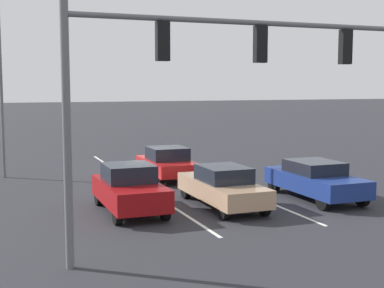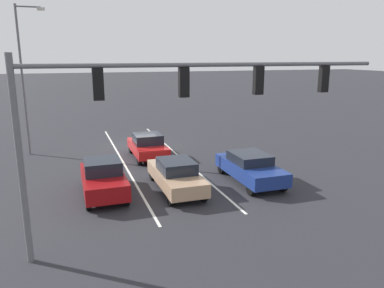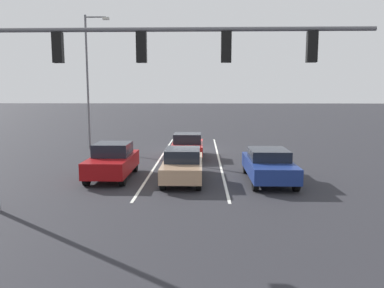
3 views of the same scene
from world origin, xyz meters
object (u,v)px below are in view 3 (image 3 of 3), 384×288
(street_lamp_right_shoulder, at_px, (90,75))
(car_red_midlane_second, at_px, (187,145))
(car_navy_leftlane_front, at_px, (269,165))
(car_tan_midlane_front, at_px, (183,164))
(car_maroon_rightlane_front, at_px, (113,161))
(traffic_signal_gantry, at_px, (124,64))

(street_lamp_right_shoulder, bearing_deg, car_red_midlane_second, 155.21)
(car_navy_leftlane_front, height_order, car_tan_midlane_front, car_tan_midlane_front)
(car_red_midlane_second, relative_size, street_lamp_right_shoulder, 0.44)
(car_tan_midlane_front, bearing_deg, street_lamp_right_shoulder, -53.30)
(car_navy_leftlane_front, xyz_separation_m, car_maroon_rightlane_front, (7.18, -0.43, 0.06))
(traffic_signal_gantry, xyz_separation_m, street_lamp_right_shoulder, (5.29, -13.93, 0.32))
(car_maroon_rightlane_front, bearing_deg, car_navy_leftlane_front, 176.58)
(car_tan_midlane_front, distance_m, car_maroon_rightlane_front, 3.34)
(street_lamp_right_shoulder, bearing_deg, car_maroon_rightlane_front, 112.09)
(street_lamp_right_shoulder, bearing_deg, car_tan_midlane_front, 126.70)
(car_red_midlane_second, bearing_deg, street_lamp_right_shoulder, -24.79)
(car_navy_leftlane_front, distance_m, street_lamp_right_shoulder, 14.96)
(car_tan_midlane_front, xyz_separation_m, car_red_midlane_second, (0.04, -6.12, 0.02))
(car_maroon_rightlane_front, bearing_deg, car_tan_midlane_front, 173.45)
(car_maroon_rightlane_front, bearing_deg, car_red_midlane_second, -119.69)
(car_navy_leftlane_front, height_order, car_maroon_rightlane_front, car_maroon_rightlane_front)
(car_tan_midlane_front, xyz_separation_m, traffic_signal_gantry, (1.64, 4.62, 4.14))
(car_tan_midlane_front, height_order, car_maroon_rightlane_front, car_maroon_rightlane_front)
(car_tan_midlane_front, distance_m, traffic_signal_gantry, 6.42)
(car_tan_midlane_front, height_order, traffic_signal_gantry, traffic_signal_gantry)
(car_tan_midlane_front, bearing_deg, traffic_signal_gantry, 70.46)
(car_tan_midlane_front, relative_size, traffic_signal_gantry, 0.38)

